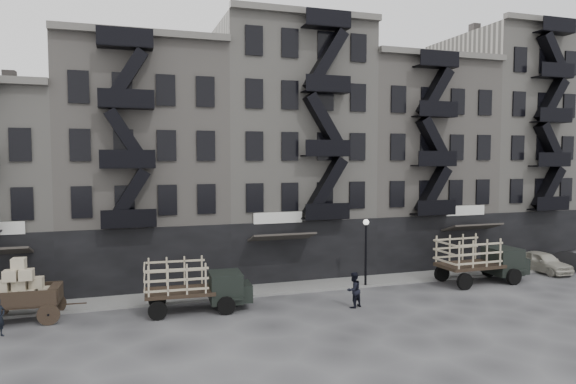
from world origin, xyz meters
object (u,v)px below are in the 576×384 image
object	(u,v)px
stake_truck_west	(195,282)
stake_truck_east	(481,256)
car_far	(572,260)
pedestrian_mid	(354,290)
wagon	(19,286)
car_east	(543,262)

from	to	relation	value
stake_truck_west	stake_truck_east	xyz separation A→B (m)	(18.39, 0.42, 0.16)
car_far	pedestrian_mid	size ratio (longest dim) A/B	2.25
wagon	car_far	distance (m)	35.77
car_east	pedestrian_mid	xyz separation A→B (m)	(-16.44, -3.65, 0.24)
stake_truck_east	car_east	size ratio (longest dim) A/B	1.44
stake_truck_east	car_east	xyz separation A→B (m)	(6.30, 1.24, -1.01)
stake_truck_west	car_east	xyz separation A→B (m)	(24.69, 1.66, -0.85)
car_east	car_far	distance (m)	2.61
wagon	stake_truck_east	world-z (taller)	wagon
stake_truck_east	car_far	xyz separation A→B (m)	(8.91, 1.24, -1.02)
stake_truck_west	car_east	size ratio (longest dim) A/B	1.32
stake_truck_east	pedestrian_mid	xyz separation A→B (m)	(-10.14, -2.41, -0.77)
wagon	stake_truck_west	size ratio (longest dim) A/B	0.68
stake_truck_east	pedestrian_mid	size ratio (longest dim) A/B	3.18
car_far	pedestrian_mid	bearing A→B (deg)	4.92
wagon	car_far	bearing A→B (deg)	4.46
wagon	stake_truck_west	xyz separation A→B (m)	(8.44, -0.91, -0.23)
stake_truck_west	car_far	world-z (taller)	stake_truck_west
stake_truck_west	stake_truck_east	bearing A→B (deg)	4.60
stake_truck_east	wagon	bearing A→B (deg)	177.64
stake_truck_east	car_far	world-z (taller)	stake_truck_east
stake_truck_east	car_far	distance (m)	9.05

